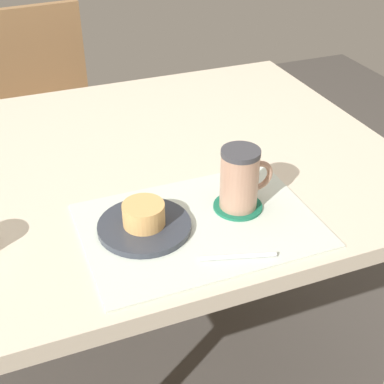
{
  "coord_description": "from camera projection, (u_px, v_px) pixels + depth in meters",
  "views": [
    {
      "loc": [
        -0.26,
        -1.0,
        1.35
      ],
      "look_at": [
        0.04,
        -0.24,
        0.8
      ],
      "focal_mm": 50.0,
      "sensor_mm": 36.0,
      "label": 1
    }
  ],
  "objects": [
    {
      "name": "placemat",
      "position": [
        200.0,
        225.0,
        0.98
      ],
      "size": [
        0.43,
        0.3,
        0.0
      ],
      "primitive_type": "cube",
      "color": "silver",
      "rests_on": "dining_table"
    },
    {
      "name": "pastry",
      "position": [
        144.0,
        214.0,
        0.95
      ],
      "size": [
        0.08,
        0.08,
        0.04
      ],
      "primitive_type": "cylinder",
      "color": "#E0A860",
      "rests_on": "pastry_plate"
    },
    {
      "name": "pastry_plate",
      "position": [
        144.0,
        226.0,
        0.97
      ],
      "size": [
        0.17,
        0.17,
        0.01
      ],
      "primitive_type": "cylinder",
      "color": "#333842",
      "rests_on": "placemat"
    },
    {
      "name": "dining_table",
      "position": [
        138.0,
        189.0,
        1.23
      ],
      "size": [
        1.16,
        0.9,
        0.75
      ],
      "color": "beige",
      "rests_on": "ground_plane"
    },
    {
      "name": "wooden_chair",
      "position": [
        48.0,
        126.0,
        1.93
      ],
      "size": [
        0.46,
        0.46,
        0.87
      ],
      "rotation": [
        0.0,
        0.0,
        3.24
      ],
      "color": "#997047",
      "rests_on": "ground_plane"
    },
    {
      "name": "coffee_mug",
      "position": [
        241.0,
        178.0,
        0.99
      ],
      "size": [
        0.11,
        0.07,
        0.12
      ],
      "color": "tan",
      "rests_on": "coffee_coaster"
    },
    {
      "name": "ground_plane",
      "position": [
        151.0,
        378.0,
        1.61
      ],
      "size": [
        4.4,
        4.4,
        0.02
      ],
      "primitive_type": "cube",
      "color": "#47423D"
    },
    {
      "name": "coffee_coaster",
      "position": [
        238.0,
        206.0,
        1.02
      ],
      "size": [
        0.09,
        0.09,
        0.0
      ],
      "primitive_type": "cylinder",
      "color": "#196B4C",
      "rests_on": "placemat"
    },
    {
      "name": "teaspoon",
      "position": [
        238.0,
        256.0,
        0.9
      ],
      "size": [
        0.13,
        0.05,
        0.01
      ],
      "primitive_type": "cylinder",
      "rotation": [
        0.0,
        1.57,
        -0.28
      ],
      "color": "silver",
      "rests_on": "placemat"
    }
  ]
}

